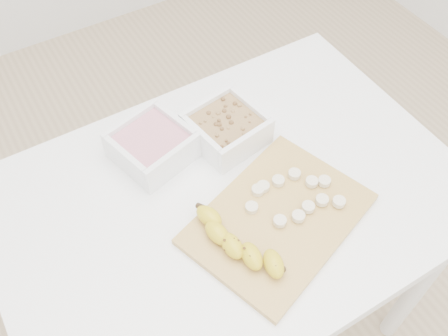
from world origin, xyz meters
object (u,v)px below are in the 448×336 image
bowl_granola (226,128)px  cutting_board (278,219)px  banana (240,243)px  table (231,218)px  bowl_yogurt (152,145)px

bowl_granola → cutting_board: 0.25m
cutting_board → banana: size_ratio=1.71×
bowl_granola → banana: bowl_granola is taller
table → cutting_board: size_ratio=2.75×
table → bowl_yogurt: bowl_yogurt is taller
bowl_yogurt → bowl_granola: size_ratio=1.08×
bowl_granola → bowl_yogurt: bearing=166.5°
bowl_yogurt → banana: bearing=-83.1°
table → cutting_board: (0.05, -0.11, 0.10)m
table → banana: (-0.06, -0.13, 0.13)m
cutting_board → bowl_granola: bearing=84.4°
banana → cutting_board: bearing=3.3°
table → bowl_yogurt: (-0.09, 0.18, 0.13)m
bowl_granola → banana: 0.30m
bowl_granola → cutting_board: bowl_granola is taller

